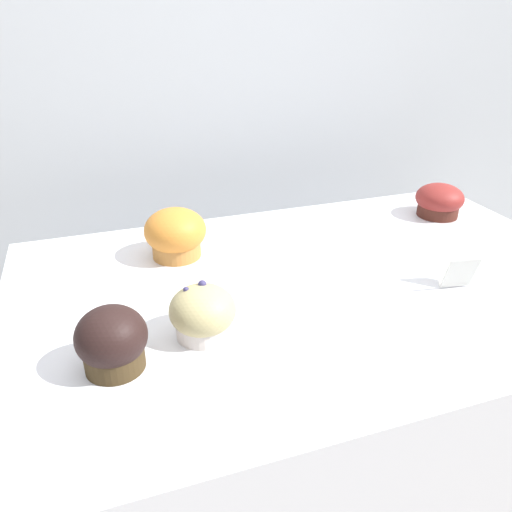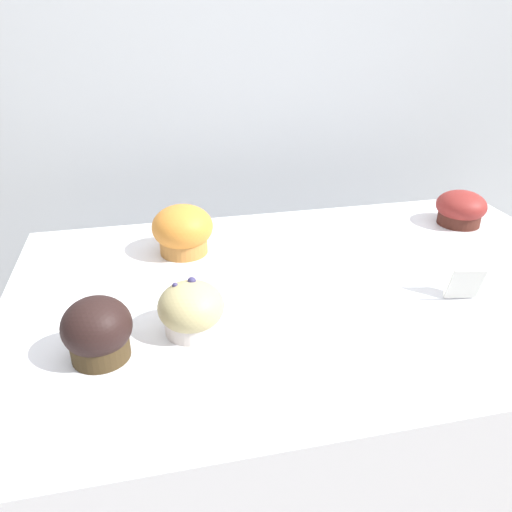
% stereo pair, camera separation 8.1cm
% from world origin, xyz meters
% --- Properties ---
extents(wall_back, '(3.20, 0.10, 1.80)m').
position_xyz_m(wall_back, '(0.00, 0.60, 0.90)').
color(wall_back, '#B2B7BC').
rests_on(wall_back, ground).
extents(display_counter, '(1.00, 0.64, 0.90)m').
position_xyz_m(display_counter, '(0.00, 0.00, 0.45)').
color(display_counter, silver).
rests_on(display_counter, ground).
extents(muffin_front_center, '(0.09, 0.09, 0.08)m').
position_xyz_m(muffin_front_center, '(-0.34, -0.12, 0.94)').
color(muffin_front_center, '#40301A').
rests_on(muffin_front_center, display_counter).
extents(muffin_back_left, '(0.11, 0.11, 0.09)m').
position_xyz_m(muffin_back_left, '(-0.21, 0.17, 0.94)').
color(muffin_back_left, '#C07E3B').
rests_on(muffin_back_left, display_counter).
extents(muffin_back_right, '(0.10, 0.10, 0.07)m').
position_xyz_m(muffin_back_right, '(0.37, 0.18, 0.93)').
color(muffin_back_right, '#4C221A').
rests_on(muffin_back_right, display_counter).
extents(muffin_front_left, '(0.09, 0.09, 0.08)m').
position_xyz_m(muffin_front_left, '(-0.22, -0.09, 0.93)').
color(muffin_front_left, silver).
rests_on(muffin_front_left, display_counter).
extents(price_card, '(0.06, 0.05, 0.06)m').
position_xyz_m(price_card, '(0.20, -0.09, 0.93)').
color(price_card, white).
rests_on(price_card, display_counter).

